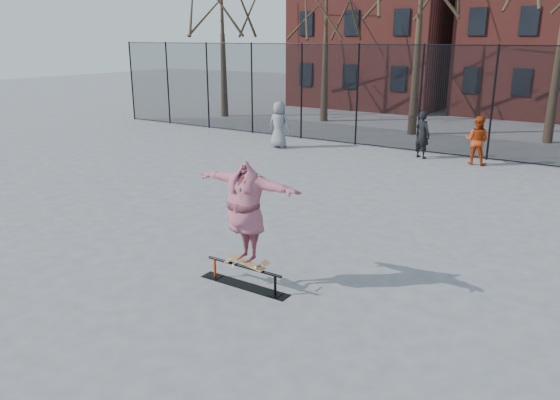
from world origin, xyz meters
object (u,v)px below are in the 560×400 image
Objects in this scene: skateboard at (247,264)px; bystander_black at (422,135)px; bystander_grey at (279,125)px; skate_rail at (244,278)px; bystander_red at (477,140)px; skater at (246,214)px.

skateboard is 12.16m from bystander_black.
bystander_grey is 1.07× the size of bystander_black.
bystander_red is (0.88, 12.10, 0.68)m from skate_rail.
skate_rail is 12.17m from bystander_black.
skater reaches higher than skate_rail.
bystander_red is (7.30, 1.24, -0.08)m from bystander_grey.
skate_rail is at bearing 116.35° from bystander_grey.
bystander_grey is (-6.48, 10.86, -0.44)m from skater.
skate_rail is 0.98× the size of bystander_grey.
bystander_black reaches higher than skate_rail.
skate_rail is 2.33× the size of skateboard.
bystander_black is (-1.10, 12.10, -0.51)m from skater.
bystander_red reaches higher than skate_rail.
skateboard is at bearing 0.00° from skate_rail.
bystander_black is (-1.10, 12.10, 0.41)m from skateboard.
bystander_black is 1.02× the size of bystander_red.
skater is 12.66m from bystander_grey.
skater is (0.00, 0.00, 0.92)m from skateboard.
skater is at bearing 0.00° from skate_rail.
bystander_grey is 1.09× the size of bystander_red.
bystander_red reaches higher than skateboard.
skater is at bearing 87.71° from bystander_red.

